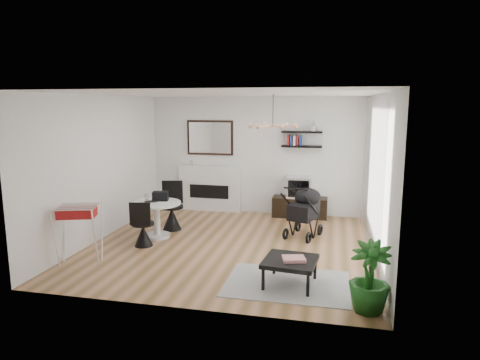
% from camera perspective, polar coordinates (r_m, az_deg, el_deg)
% --- Properties ---
extents(floor, '(5.00, 5.00, 0.00)m').
position_cam_1_polar(floor, '(7.85, -1.25, -8.69)').
color(floor, brown).
rests_on(floor, ground).
extents(ceiling, '(5.00, 5.00, 0.00)m').
position_cam_1_polar(ceiling, '(7.44, -1.33, 11.42)').
color(ceiling, white).
rests_on(ceiling, wall_back).
extents(wall_back, '(5.00, 0.00, 5.00)m').
position_cam_1_polar(wall_back, '(9.95, 2.14, 3.26)').
color(wall_back, white).
rests_on(wall_back, floor).
extents(wall_left, '(0.00, 5.00, 5.00)m').
position_cam_1_polar(wall_left, '(8.47, -17.95, 1.60)').
color(wall_left, white).
rests_on(wall_left, floor).
extents(wall_right, '(0.00, 5.00, 5.00)m').
position_cam_1_polar(wall_right, '(7.35, 18.00, 0.39)').
color(wall_right, white).
rests_on(wall_right, floor).
extents(sheer_curtain, '(0.04, 3.60, 2.60)m').
position_cam_1_polar(sheer_curtain, '(7.54, 17.10, 0.67)').
color(sheer_curtain, white).
rests_on(sheer_curtain, wall_right).
extents(fireplace, '(1.50, 0.17, 2.16)m').
position_cam_1_polar(fireplace, '(10.23, -4.04, -0.34)').
color(fireplace, white).
rests_on(fireplace, floor).
extents(shelf_lower, '(0.90, 0.25, 0.04)m').
position_cam_1_polar(shelf_lower, '(9.66, 8.21, 4.46)').
color(shelf_lower, black).
rests_on(shelf_lower, wall_back).
extents(shelf_upper, '(0.90, 0.25, 0.04)m').
position_cam_1_polar(shelf_upper, '(9.64, 8.26, 6.35)').
color(shelf_upper, black).
rests_on(shelf_upper, wall_back).
extents(pendant_lamp, '(0.90, 0.90, 0.10)m').
position_cam_1_polar(pendant_lamp, '(7.61, 4.40, 7.22)').
color(pendant_lamp, tan).
rests_on(pendant_lamp, ceiling).
extents(tv_console, '(1.22, 0.43, 0.46)m').
position_cam_1_polar(tv_console, '(9.80, 7.97, -3.60)').
color(tv_console, black).
rests_on(tv_console, floor).
extents(crt_tv, '(0.54, 0.47, 0.47)m').
position_cam_1_polar(crt_tv, '(9.70, 7.90, -0.93)').
color(crt_tv, silver).
rests_on(crt_tv, tv_console).
extents(dining_table, '(0.94, 0.94, 0.68)m').
position_cam_1_polar(dining_table, '(8.35, -11.06, -4.50)').
color(dining_table, white).
rests_on(dining_table, floor).
extents(laptop, '(0.37, 0.34, 0.02)m').
position_cam_1_polar(laptop, '(8.29, -11.54, -2.88)').
color(laptop, black).
rests_on(laptop, dining_table).
extents(black_bag, '(0.32, 0.23, 0.18)m').
position_cam_1_polar(black_bag, '(8.42, -10.56, -2.13)').
color(black_bag, black).
rests_on(black_bag, dining_table).
extents(newspaper, '(0.30, 0.25, 0.01)m').
position_cam_1_polar(newspaper, '(8.17, -10.26, -3.09)').
color(newspaper, silver).
rests_on(newspaper, dining_table).
extents(drinking_glass, '(0.07, 0.07, 0.11)m').
position_cam_1_polar(drinking_glass, '(8.54, -12.37, -2.24)').
color(drinking_glass, white).
rests_on(drinking_glass, dining_table).
extents(chair_far, '(0.50, 0.51, 0.98)m').
position_cam_1_polar(chair_far, '(8.85, -9.06, -4.57)').
color(chair_far, black).
rests_on(chair_far, floor).
extents(chair_near, '(0.42, 0.44, 0.85)m').
position_cam_1_polar(chair_near, '(7.92, -12.81, -6.75)').
color(chair_near, black).
rests_on(chair_near, floor).
extents(drying_rack, '(0.80, 0.77, 0.96)m').
position_cam_1_polar(drying_rack, '(7.29, -20.64, -6.65)').
color(drying_rack, white).
rests_on(drying_rack, floor).
extents(stroller, '(0.75, 0.94, 1.04)m').
position_cam_1_polar(stroller, '(8.36, 8.63, -4.45)').
color(stroller, black).
rests_on(stroller, floor).
extents(rug, '(1.74, 1.25, 0.01)m').
position_cam_1_polar(rug, '(6.29, 6.30, -13.56)').
color(rug, '#999999').
rests_on(rug, floor).
extents(coffee_table, '(0.79, 0.79, 0.37)m').
position_cam_1_polar(coffee_table, '(6.14, 6.71, -10.81)').
color(coffee_table, black).
rests_on(coffee_table, rug).
extents(magazines, '(0.36, 0.32, 0.04)m').
position_cam_1_polar(magazines, '(6.08, 7.18, -10.39)').
color(magazines, red).
rests_on(magazines, coffee_table).
extents(potted_plant, '(0.52, 0.52, 0.88)m').
position_cam_1_polar(potted_plant, '(5.57, 16.87, -12.29)').
color(potted_plant, '#1A5418').
rests_on(potted_plant, floor).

